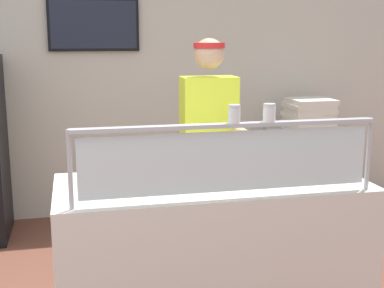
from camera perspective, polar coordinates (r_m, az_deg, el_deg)
name	(u,v)px	position (r m, az deg, el deg)	size (l,w,h in m)	color
ground_plane	(189,286)	(3.98, -0.32, -14.97)	(12.00, 12.00, 0.00)	brown
shop_rear_unit	(149,78)	(5.34, -4.61, 7.04)	(6.18, 0.13, 2.70)	beige
serving_counter	(211,259)	(3.24, 2.07, -12.17)	(1.78, 0.78, 0.95)	silver
sneeze_guard	(229,150)	(2.71, 3.96, -0.70)	(1.61, 0.06, 0.40)	#B2B5BC
pizza_tray	(213,176)	(3.14, 2.28, -3.41)	(0.50, 0.50, 0.04)	#9EA0A8
pizza_server	(222,172)	(3.13, 3.24, -3.06)	(0.07, 0.28, 0.01)	#ADAFB7
parmesan_shaker	(234,115)	(2.69, 4.56, 3.10)	(0.06, 0.06, 0.09)	white
pepper_flake_shaker	(269,114)	(2.75, 8.28, 3.21)	(0.06, 0.06, 0.09)	white
worker_figure	(209,147)	(3.74, 1.87, -0.34)	(0.41, 0.50, 1.76)	#23232D
prep_shelf	(306,173)	(5.46, 12.15, -3.01)	(0.70, 0.55, 0.85)	#B7BABF
pizza_box_stack	(309,115)	(5.34, 12.42, 3.07)	(0.45, 0.42, 0.32)	silver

